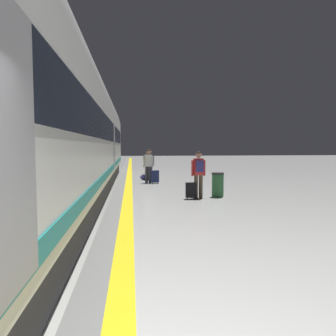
{
  "coord_description": "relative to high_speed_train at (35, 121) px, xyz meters",
  "views": [
    {
      "loc": [
        -0.55,
        -1.05,
        1.91
      ],
      "look_at": [
        0.4,
        7.08,
        1.34
      ],
      "focal_mm": 33.74,
      "sensor_mm": 36.0,
      "label": 1
    }
  ],
  "objects": [
    {
      "name": "safety_line_strip",
      "position": [
        2.11,
        3.24,
        -2.5
      ],
      "size": [
        0.36,
        80.0,
        0.01
      ],
      "primitive_type": "cube",
      "color": "yellow",
      "rests_on": "ground"
    },
    {
      "name": "tactile_edge_band",
      "position": [
        1.78,
        3.24,
        -2.5
      ],
      "size": [
        0.62,
        80.0,
        0.01
      ],
      "primitive_type": "cube",
      "color": "slate",
      "rests_on": "ground"
    },
    {
      "name": "high_speed_train",
      "position": [
        0.0,
        0.0,
        0.0
      ],
      "size": [
        2.94,
        36.52,
        4.97
      ],
      "color": "#38383D",
      "rests_on": "ground"
    },
    {
      "name": "passenger_near",
      "position": [
        4.7,
        3.49,
        -1.48
      ],
      "size": [
        0.54,
        0.35,
        1.72
      ],
      "color": "brown",
      "rests_on": "ground"
    },
    {
      "name": "suitcase_near",
      "position": [
        4.38,
        3.28,
        -2.18
      ],
      "size": [
        0.39,
        0.26,
        0.6
      ],
      "color": "black",
      "rests_on": "ground"
    },
    {
      "name": "passenger_mid",
      "position": [
        3.11,
        8.4,
        -1.5
      ],
      "size": [
        0.54,
        0.23,
        1.73
      ],
      "color": "#383842",
      "rests_on": "ground"
    },
    {
      "name": "suitcase_mid",
      "position": [
        3.43,
        8.13,
        -2.14
      ],
      "size": [
        0.43,
        0.33,
        0.67
      ],
      "color": "#19234C",
      "rests_on": "ground"
    },
    {
      "name": "passenger_far",
      "position": [
        3.27,
        10.04,
        -1.49
      ],
      "size": [
        0.53,
        0.35,
        1.72
      ],
      "color": "#383842",
      "rests_on": "ground"
    },
    {
      "name": "duffel_bag_far",
      "position": [
        2.95,
        9.93,
        -2.35
      ],
      "size": [
        0.44,
        0.26,
        0.36
      ],
      "color": "navy",
      "rests_on": "ground"
    },
    {
      "name": "waste_bin",
      "position": [
        5.47,
        3.68,
        -2.05
      ],
      "size": [
        0.46,
        0.46,
        0.91
      ],
      "color": "#2D6638",
      "rests_on": "ground"
    }
  ]
}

